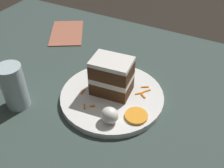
# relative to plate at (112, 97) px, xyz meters

# --- Properties ---
(ground_plane) EXTENTS (6.00, 6.00, 0.00)m
(ground_plane) POSITION_rel_plate_xyz_m (-0.01, -0.04, -0.04)
(ground_plane) COLOR black
(ground_plane) RESTS_ON ground
(dining_table) EXTENTS (1.40, 0.98, 0.03)m
(dining_table) POSITION_rel_plate_xyz_m (-0.01, -0.04, -0.03)
(dining_table) COLOR #384742
(dining_table) RESTS_ON ground
(plate) EXTENTS (0.29, 0.29, 0.02)m
(plate) POSITION_rel_plate_xyz_m (0.00, 0.00, 0.00)
(plate) COLOR white
(plate) RESTS_ON dining_table
(cake_slice) EXTENTS (0.11, 0.09, 0.11)m
(cake_slice) POSITION_rel_plate_xyz_m (-0.01, 0.01, 0.06)
(cake_slice) COLOR #4C2D19
(cake_slice) RESTS_ON plate
(cream_dollop) EXTENTS (0.05, 0.04, 0.04)m
(cream_dollop) POSITION_rel_plate_xyz_m (0.04, -0.09, 0.03)
(cream_dollop) COLOR white
(cream_dollop) RESTS_ON plate
(orange_garnish) EXTENTS (0.06, 0.06, 0.01)m
(orange_garnish) POSITION_rel_plate_xyz_m (0.09, -0.05, 0.01)
(orange_garnish) COLOR orange
(orange_garnish) RESTS_ON plate
(carrot_shreds_scatter) EXTENTS (0.17, 0.16, 0.00)m
(carrot_shreds_scatter) POSITION_rel_plate_xyz_m (0.03, 0.01, 0.01)
(carrot_shreds_scatter) COLOR orange
(carrot_shreds_scatter) RESTS_ON plate
(drinking_glass) EXTENTS (0.06, 0.06, 0.13)m
(drinking_glass) POSITION_rel_plate_xyz_m (-0.22, -0.14, 0.05)
(drinking_glass) COLOR silver
(drinking_glass) RESTS_ON dining_table
(menu_card) EXTENTS (0.20, 0.23, 0.00)m
(menu_card) POSITION_rel_plate_xyz_m (-0.33, 0.25, -0.01)
(menu_card) COLOR #B2664C
(menu_card) RESTS_ON dining_table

